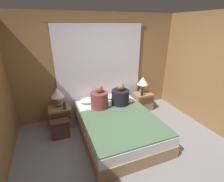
{
  "coord_description": "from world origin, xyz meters",
  "views": [
    {
      "loc": [
        -1.18,
        -1.96,
        2.24
      ],
      "look_at": [
        0.0,
        1.04,
        0.9
      ],
      "focal_mm": 26.0,
      "sensor_mm": 36.0,
      "label": 1
    }
  ],
  "objects_px": {
    "person_right_in_bed": "(120,97)",
    "lamp_left": "(57,94)",
    "backpack_on_floor": "(60,128)",
    "nightstand_left": "(61,117)",
    "person_left_in_bed": "(99,100)",
    "beer_bottle_on_right_stand": "(142,92)",
    "beer_bottle_on_left_stand": "(65,106)",
    "lamp_right": "(143,82)",
    "pillow_right": "(116,96)",
    "pillow_left": "(92,100)",
    "bed": "(117,125)",
    "nightstand_right": "(143,101)"
  },
  "relations": [
    {
      "from": "lamp_left",
      "to": "lamp_right",
      "type": "bearing_deg",
      "value": 0.0
    },
    {
      "from": "person_left_in_bed",
      "to": "backpack_on_floor",
      "type": "relative_size",
      "value": 1.41
    },
    {
      "from": "nightstand_left",
      "to": "pillow_right",
      "type": "height_order",
      "value": "pillow_right"
    },
    {
      "from": "pillow_left",
      "to": "lamp_right",
      "type": "bearing_deg",
      "value": 0.12
    },
    {
      "from": "lamp_left",
      "to": "person_left_in_bed",
      "type": "height_order",
      "value": "person_left_in_bed"
    },
    {
      "from": "nightstand_left",
      "to": "person_left_in_bed",
      "type": "xyz_separation_m",
      "value": [
        0.86,
        -0.32,
        0.43
      ]
    },
    {
      "from": "pillow_right",
      "to": "beer_bottle_on_left_stand",
      "type": "xyz_separation_m",
      "value": [
        -1.32,
        -0.18,
        0.05
      ]
    },
    {
      "from": "beer_bottle_on_left_stand",
      "to": "lamp_left",
      "type": "bearing_deg",
      "value": 121.82
    },
    {
      "from": "pillow_left",
      "to": "beer_bottle_on_left_stand",
      "type": "height_order",
      "value": "beer_bottle_on_left_stand"
    },
    {
      "from": "beer_bottle_on_left_stand",
      "to": "backpack_on_floor",
      "type": "height_order",
      "value": "beer_bottle_on_left_stand"
    },
    {
      "from": "nightstand_right",
      "to": "lamp_right",
      "type": "bearing_deg",
      "value": 90.0
    },
    {
      "from": "person_right_in_bed",
      "to": "lamp_left",
      "type": "bearing_deg",
      "value": 164.4
    },
    {
      "from": "bed",
      "to": "person_left_in_bed",
      "type": "xyz_separation_m",
      "value": [
        -0.25,
        0.46,
        0.45
      ]
    },
    {
      "from": "person_left_in_bed",
      "to": "beer_bottle_on_right_stand",
      "type": "distance_m",
      "value": 1.25
    },
    {
      "from": "lamp_right",
      "to": "beer_bottle_on_left_stand",
      "type": "relative_size",
      "value": 2.17
    },
    {
      "from": "backpack_on_floor",
      "to": "nightstand_left",
      "type": "bearing_deg",
      "value": 84.2
    },
    {
      "from": "nightstand_left",
      "to": "lamp_left",
      "type": "bearing_deg",
      "value": 90.0
    },
    {
      "from": "beer_bottle_on_right_stand",
      "to": "bed",
      "type": "bearing_deg",
      "value": -146.12
    },
    {
      "from": "nightstand_right",
      "to": "beer_bottle_on_right_stand",
      "type": "bearing_deg",
      "value": -135.4
    },
    {
      "from": "nightstand_right",
      "to": "pillow_right",
      "type": "height_order",
      "value": "pillow_right"
    },
    {
      "from": "pillow_left",
      "to": "nightstand_left",
      "type": "bearing_deg",
      "value": -175.36
    },
    {
      "from": "bed",
      "to": "lamp_left",
      "type": "bearing_deg",
      "value": 142.62
    },
    {
      "from": "lamp_left",
      "to": "person_right_in_bed",
      "type": "xyz_separation_m",
      "value": [
        1.37,
        -0.38,
        -0.13
      ]
    },
    {
      "from": "lamp_left",
      "to": "beer_bottle_on_left_stand",
      "type": "bearing_deg",
      "value": -58.18
    },
    {
      "from": "beer_bottle_on_left_stand",
      "to": "beer_bottle_on_right_stand",
      "type": "bearing_deg",
      "value": 0.0
    },
    {
      "from": "bed",
      "to": "pillow_right",
      "type": "height_order",
      "value": "pillow_right"
    },
    {
      "from": "bed",
      "to": "beer_bottle_on_left_stand",
      "type": "bearing_deg",
      "value": 146.24
    },
    {
      "from": "person_right_in_bed",
      "to": "beer_bottle_on_left_stand",
      "type": "xyz_separation_m",
      "value": [
        -1.26,
        0.2,
        -0.1
      ]
    },
    {
      "from": "nightstand_left",
      "to": "pillow_left",
      "type": "distance_m",
      "value": 0.82
    },
    {
      "from": "lamp_right",
      "to": "person_right_in_bed",
      "type": "distance_m",
      "value": 0.93
    },
    {
      "from": "pillow_right",
      "to": "backpack_on_floor",
      "type": "distance_m",
      "value": 1.59
    },
    {
      "from": "nightstand_left",
      "to": "lamp_right",
      "type": "relative_size",
      "value": 1.08
    },
    {
      "from": "pillow_right",
      "to": "person_right_in_bed",
      "type": "height_order",
      "value": "person_right_in_bed"
    },
    {
      "from": "person_right_in_bed",
      "to": "backpack_on_floor",
      "type": "distance_m",
      "value": 1.49
    },
    {
      "from": "lamp_right",
      "to": "backpack_on_floor",
      "type": "relative_size",
      "value": 1.12
    },
    {
      "from": "lamp_left",
      "to": "beer_bottle_on_right_stand",
      "type": "relative_size",
      "value": 1.89
    },
    {
      "from": "pillow_right",
      "to": "person_right_in_bed",
      "type": "distance_m",
      "value": 0.41
    },
    {
      "from": "person_left_in_bed",
      "to": "beer_bottle_on_right_stand",
      "type": "xyz_separation_m",
      "value": [
        1.23,
        0.2,
        -0.09
      ]
    },
    {
      "from": "bed",
      "to": "beer_bottle_on_right_stand",
      "type": "xyz_separation_m",
      "value": [
        0.99,
        0.66,
        0.35
      ]
    },
    {
      "from": "person_left_in_bed",
      "to": "beer_bottle_on_right_stand",
      "type": "height_order",
      "value": "person_left_in_bed"
    },
    {
      "from": "lamp_right",
      "to": "beer_bottle_on_left_stand",
      "type": "distance_m",
      "value": 2.11
    },
    {
      "from": "lamp_right",
      "to": "bed",
      "type": "bearing_deg",
      "value": -142.62
    },
    {
      "from": "person_left_in_bed",
      "to": "person_right_in_bed",
      "type": "distance_m",
      "value": 0.52
    },
    {
      "from": "bed",
      "to": "person_left_in_bed",
      "type": "relative_size",
      "value": 3.65
    },
    {
      "from": "lamp_right",
      "to": "beer_bottle_on_left_stand",
      "type": "xyz_separation_m",
      "value": [
        -2.09,
        -0.18,
        -0.23
      ]
    },
    {
      "from": "lamp_right",
      "to": "pillow_left",
      "type": "xyz_separation_m",
      "value": [
        -1.43,
        -0.0,
        -0.28
      ]
    },
    {
      "from": "pillow_left",
      "to": "backpack_on_floor",
      "type": "distance_m",
      "value": 1.0
    },
    {
      "from": "backpack_on_floor",
      "to": "pillow_left",
      "type": "bearing_deg",
      "value": 31.68
    },
    {
      "from": "lamp_right",
      "to": "person_right_in_bed",
      "type": "height_order",
      "value": "person_right_in_bed"
    },
    {
      "from": "lamp_right",
      "to": "pillow_left",
      "type": "relative_size",
      "value": 0.78
    }
  ]
}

